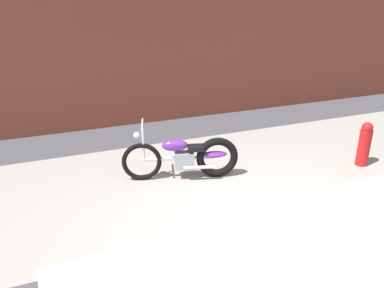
% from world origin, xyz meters
% --- Properties ---
extents(ground_plane, '(80.00, 80.00, 0.00)m').
position_xyz_m(ground_plane, '(0.00, 0.00, 0.00)').
color(ground_plane, '#47474C').
extents(sidewalk_slab, '(36.00, 3.50, 0.01)m').
position_xyz_m(sidewalk_slab, '(0.00, 1.75, 0.00)').
color(sidewalk_slab, '#9E998E').
rests_on(sidewalk_slab, ground).
extents(brick_building_wall, '(36.00, 0.50, 5.24)m').
position_xyz_m(brick_building_wall, '(0.00, 5.20, 2.62)').
color(brick_building_wall, brown).
rests_on(brick_building_wall, ground).
extents(motorcycle_purple, '(1.96, 0.79, 1.03)m').
position_xyz_m(motorcycle_purple, '(-0.40, 1.76, 0.40)').
color(motorcycle_purple, black).
rests_on(motorcycle_purple, ground).
extents(fire_hydrant, '(0.22, 0.22, 0.84)m').
position_xyz_m(fire_hydrant, '(2.81, 1.06, 0.42)').
color(fire_hydrant, red).
rests_on(fire_hydrant, ground).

